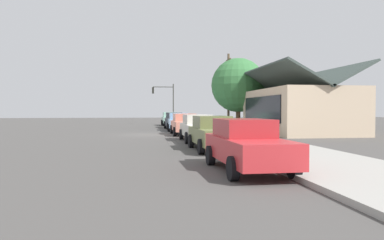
{
  "coord_description": "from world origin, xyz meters",
  "views": [
    {
      "loc": [
        27.96,
        -0.52,
        1.88
      ],
      "look_at": [
        -1.09,
        3.49,
        1.06
      ],
      "focal_mm": 34.54,
      "sensor_mm": 36.0,
      "label": 1
    }
  ],
  "objects_px": {
    "car_seafoam": "(170,119)",
    "traffic_light_main": "(165,97)",
    "car_charcoal": "(174,120)",
    "car_cherry": "(247,144)",
    "shade_tree": "(238,85)",
    "car_coral": "(185,124)",
    "car_ivory": "(198,128)",
    "fire_hydrant_red": "(191,124)",
    "car_skyblue": "(179,122)",
    "utility_pole_wooden": "(228,89)",
    "car_olive": "(213,133)"
  },
  "relations": [
    {
      "from": "car_seafoam",
      "to": "car_coral",
      "type": "relative_size",
      "value": 1.01
    },
    {
      "from": "car_seafoam",
      "to": "traffic_light_main",
      "type": "distance_m",
      "value": 4.39
    },
    {
      "from": "shade_tree",
      "to": "car_coral",
      "type": "bearing_deg",
      "value": -39.72
    },
    {
      "from": "car_charcoal",
      "to": "car_cherry",
      "type": "relative_size",
      "value": 0.95
    },
    {
      "from": "car_olive",
      "to": "fire_hydrant_red",
      "type": "xyz_separation_m",
      "value": [
        -17.66,
        1.4,
        -0.32
      ]
    },
    {
      "from": "traffic_light_main",
      "to": "car_coral",
      "type": "bearing_deg",
      "value": 0.58
    },
    {
      "from": "car_cherry",
      "to": "traffic_light_main",
      "type": "xyz_separation_m",
      "value": [
        -36.35,
        -0.16,
        2.68
      ]
    },
    {
      "from": "car_ivory",
      "to": "utility_pole_wooden",
      "type": "xyz_separation_m",
      "value": [
        -14.55,
        5.36,
        3.11
      ]
    },
    {
      "from": "car_coral",
      "to": "shade_tree",
      "type": "relative_size",
      "value": 0.67
    },
    {
      "from": "car_coral",
      "to": "traffic_light_main",
      "type": "height_order",
      "value": "traffic_light_main"
    },
    {
      "from": "car_seafoam",
      "to": "traffic_light_main",
      "type": "bearing_deg",
      "value": -174.18
    },
    {
      "from": "car_ivory",
      "to": "utility_pole_wooden",
      "type": "bearing_deg",
      "value": 159.95
    },
    {
      "from": "car_charcoal",
      "to": "traffic_light_main",
      "type": "xyz_separation_m",
      "value": [
        -9.27,
        -0.33,
        2.68
      ]
    },
    {
      "from": "car_cherry",
      "to": "traffic_light_main",
      "type": "distance_m",
      "value": 36.45
    },
    {
      "from": "car_ivory",
      "to": "car_cherry",
      "type": "relative_size",
      "value": 1.05
    },
    {
      "from": "car_seafoam",
      "to": "shade_tree",
      "type": "distance_m",
      "value": 11.32
    },
    {
      "from": "car_coral",
      "to": "car_cherry",
      "type": "distance_m",
      "value": 16.56
    },
    {
      "from": "car_seafoam",
      "to": "car_ivory",
      "type": "height_order",
      "value": "same"
    },
    {
      "from": "fire_hydrant_red",
      "to": "car_skyblue",
      "type": "bearing_deg",
      "value": -41.05
    },
    {
      "from": "car_ivory",
      "to": "car_cherry",
      "type": "height_order",
      "value": "same"
    },
    {
      "from": "car_coral",
      "to": "car_cherry",
      "type": "height_order",
      "value": "same"
    },
    {
      "from": "car_olive",
      "to": "utility_pole_wooden",
      "type": "xyz_separation_m",
      "value": [
        -19.45,
        5.4,
        3.11
      ]
    },
    {
      "from": "shade_tree",
      "to": "car_skyblue",
      "type": "bearing_deg",
      "value": -71.45
    },
    {
      "from": "car_charcoal",
      "to": "car_coral",
      "type": "relative_size",
      "value": 0.95
    },
    {
      "from": "car_cherry",
      "to": "fire_hydrant_red",
      "type": "distance_m",
      "value": 23.53
    },
    {
      "from": "car_cherry",
      "to": "shade_tree",
      "type": "bearing_deg",
      "value": 164.33
    },
    {
      "from": "car_seafoam",
      "to": "fire_hydrant_red",
      "type": "xyz_separation_m",
      "value": [
        9.4,
        1.34,
        -0.32
      ]
    },
    {
      "from": "traffic_light_main",
      "to": "shade_tree",
      "type": "bearing_deg",
      "value": 26.87
    },
    {
      "from": "car_seafoam",
      "to": "car_charcoal",
      "type": "bearing_deg",
      "value": 0.57
    },
    {
      "from": "car_coral",
      "to": "utility_pole_wooden",
      "type": "distance_m",
      "value": 10.74
    },
    {
      "from": "car_skyblue",
      "to": "traffic_light_main",
      "type": "distance_m",
      "value": 14.72
    },
    {
      "from": "car_skyblue",
      "to": "car_olive",
      "type": "distance_m",
      "value": 16.07
    },
    {
      "from": "car_coral",
      "to": "fire_hydrant_red",
      "type": "distance_m",
      "value": 7.08
    },
    {
      "from": "car_ivory",
      "to": "car_olive",
      "type": "bearing_deg",
      "value": -0.32
    },
    {
      "from": "car_olive",
      "to": "fire_hydrant_red",
      "type": "distance_m",
      "value": 17.72
    },
    {
      "from": "car_olive",
      "to": "car_skyblue",
      "type": "bearing_deg",
      "value": 179.12
    },
    {
      "from": "car_skyblue",
      "to": "fire_hydrant_red",
      "type": "relative_size",
      "value": 6.87
    },
    {
      "from": "car_ivory",
      "to": "fire_hydrant_red",
      "type": "relative_size",
      "value": 6.83
    },
    {
      "from": "utility_pole_wooden",
      "to": "fire_hydrant_red",
      "type": "relative_size",
      "value": 10.56
    },
    {
      "from": "car_seafoam",
      "to": "car_skyblue",
      "type": "xyz_separation_m",
      "value": [
        11.0,
        -0.06,
        0.0
      ]
    },
    {
      "from": "car_seafoam",
      "to": "car_charcoal",
      "type": "xyz_separation_m",
      "value": [
        5.81,
        0.01,
        0.0
      ]
    },
    {
      "from": "car_charcoal",
      "to": "car_olive",
      "type": "distance_m",
      "value": 21.26
    },
    {
      "from": "car_skyblue",
      "to": "car_ivory",
      "type": "bearing_deg",
      "value": 2.67
    },
    {
      "from": "shade_tree",
      "to": "utility_pole_wooden",
      "type": "distance_m",
      "value": 1.54
    },
    {
      "from": "car_olive",
      "to": "car_ivory",
      "type": "bearing_deg",
      "value": 178.66
    },
    {
      "from": "car_cherry",
      "to": "fire_hydrant_red",
      "type": "xyz_separation_m",
      "value": [
        -23.48,
        1.5,
        -0.32
      ]
    },
    {
      "from": "car_coral",
      "to": "car_olive",
      "type": "xyz_separation_m",
      "value": [
        10.75,
        0.06,
        -0.0
      ]
    },
    {
      "from": "car_coral",
      "to": "fire_hydrant_red",
      "type": "xyz_separation_m",
      "value": [
        -6.92,
        1.46,
        -0.32
      ]
    },
    {
      "from": "car_seafoam",
      "to": "car_coral",
      "type": "bearing_deg",
      "value": 0.05
    },
    {
      "from": "car_coral",
      "to": "shade_tree",
      "type": "xyz_separation_m",
      "value": [
        -7.35,
        6.1,
        3.44
      ]
    }
  ]
}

